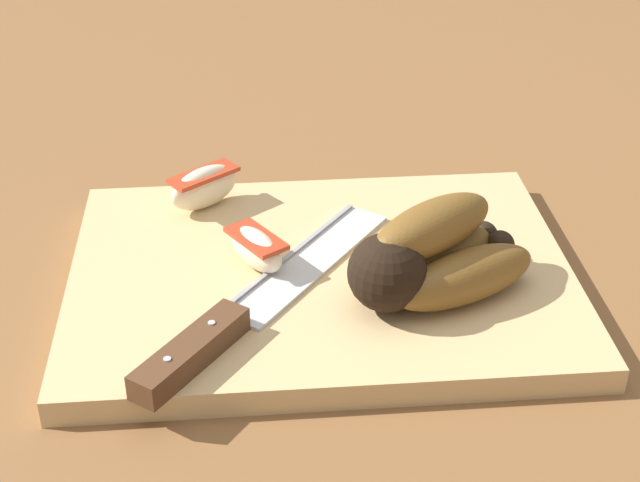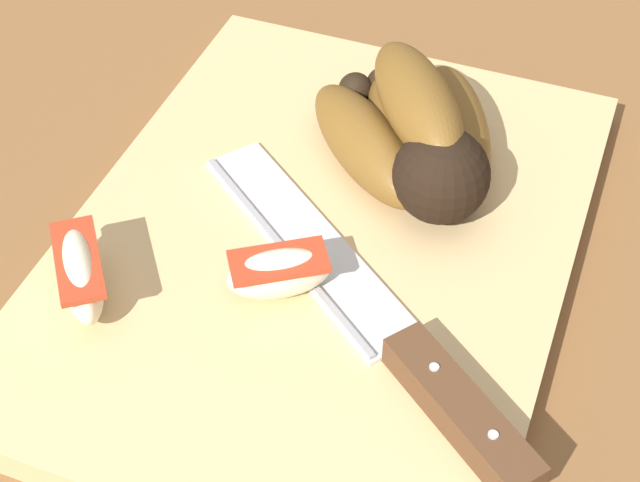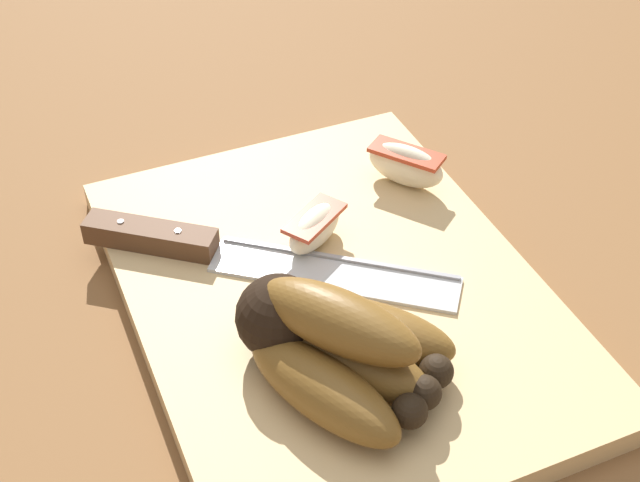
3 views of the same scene
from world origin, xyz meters
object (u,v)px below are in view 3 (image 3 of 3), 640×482
chefs_knife (213,249)px  apple_wedge_middle (406,164)px  banana_bunch (334,345)px  apple_wedge_near (315,227)px

chefs_knife → apple_wedge_middle: 0.17m
banana_bunch → apple_wedge_middle: 0.21m
chefs_knife → apple_wedge_middle: size_ratio=3.73×
chefs_knife → apple_wedge_middle: (-0.02, 0.17, 0.01)m
apple_wedge_near → apple_wedge_middle: 0.10m
chefs_knife → apple_wedge_near: size_ratio=4.02×
apple_wedge_near → banana_bunch: bearing=-17.5°
apple_wedge_middle → banana_bunch: bearing=-39.7°
banana_bunch → apple_wedge_near: 0.13m
chefs_knife → apple_wedge_middle: bearing=97.8°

